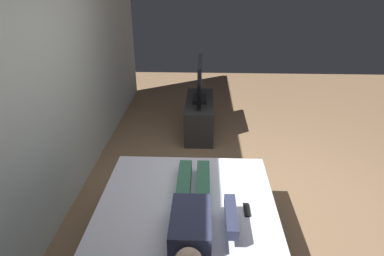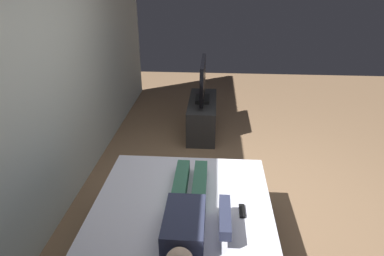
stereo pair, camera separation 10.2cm
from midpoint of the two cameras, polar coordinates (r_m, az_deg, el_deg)
name	(u,v)px [view 2 (the right image)]	position (r m, az deg, el deg)	size (l,w,h in m)	color
ground_plane	(246,208)	(3.62, 10.03, -13.28)	(10.00, 10.00, 0.00)	#8C6B4C
back_wall	(63,62)	(3.63, -20.25, 10.51)	(6.40, 0.10, 2.80)	silver
bed	(180,253)	(2.75, -0.97, -20.42)	(2.03, 1.49, 0.54)	#333338
person	(188,214)	(2.52, 0.51, -14.35)	(1.26, 0.46, 0.18)	#2D334C
remote	(242,211)	(2.70, 9.57, -13.68)	(0.15, 0.04, 0.02)	black
tv_stand	(202,116)	(5.01, 2.33, 1.98)	(1.10, 0.40, 0.50)	#2D2D2D
tv	(203,82)	(4.83, 2.44, 7.82)	(0.88, 0.20, 0.59)	black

